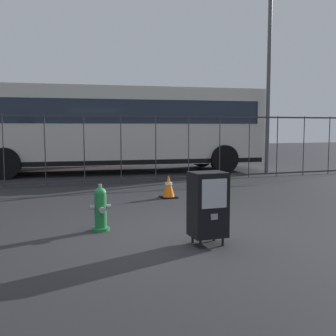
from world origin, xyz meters
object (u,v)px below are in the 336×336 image
Objects in this scene: bus_near at (116,125)px; street_light_near_right at (270,39)px; fire_hydrant at (101,209)px; traffic_cone at (169,187)px; bus_far at (28,125)px; newspaper_box_primary at (208,204)px.

bus_near is 1.31× the size of street_light_near_right.
fire_hydrant is 1.41× the size of traffic_cone.
fire_hydrant is 0.07× the size of bus_far.
newspaper_box_primary is at bearing -89.67° from bus_near.
bus_far is (-2.91, 10.45, 1.45)m from traffic_cone.
traffic_cone is 5.98m from bus_near.
bus_near reaches higher than fire_hydrant.
street_light_near_right is at bearing 52.40° from newspaper_box_primary.
fire_hydrant is 8.70m from bus_near.
bus_near is at bearing 157.19° from street_light_near_right.
bus_far is at bearing 139.66° from street_light_near_right.
traffic_cone is 7.64m from street_light_near_right.
bus_near is 1.01× the size of bus_far.
bus_near reaches higher than traffic_cone.
newspaper_box_primary is at bearing -127.60° from street_light_near_right.
fire_hydrant is 3.25m from traffic_cone.
bus_near is 5.51m from bus_far.
newspaper_box_primary is 0.10× the size of bus_near.
fire_hydrant is at bearing -138.50° from street_light_near_right.
fire_hydrant is at bearing -98.88° from bus_near.
bus_far is at bearing 127.71° from bus_near.
traffic_cone is at bearing -143.51° from street_light_near_right.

